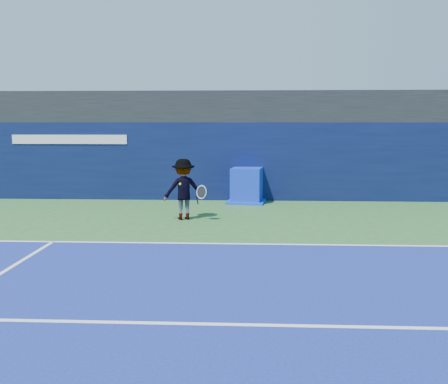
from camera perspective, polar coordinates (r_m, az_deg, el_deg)
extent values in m
plane|color=#2D622C|center=(9.56, 3.19, -10.32)|extent=(80.00, 80.00, 0.00)
cube|color=white|center=(12.44, 3.08, -5.95)|extent=(24.00, 0.10, 0.01)
cube|color=white|center=(7.68, 3.31, -14.93)|extent=(24.00, 0.10, 0.01)
cube|color=black|center=(20.59, 3.02, 9.61)|extent=(36.00, 3.00, 1.20)
cube|color=#0A133B|center=(19.64, 2.99, 3.57)|extent=(36.00, 1.00, 3.00)
cube|color=white|center=(20.29, -17.27, 5.77)|extent=(4.50, 0.04, 0.35)
cube|color=#0E2AC7|center=(18.78, 2.61, 0.78)|extent=(1.25, 1.25, 1.31)
cube|color=#0D37C3|center=(18.87, 2.60, -1.07)|extent=(1.56, 1.56, 0.09)
imported|color=white|center=(15.50, -4.66, 0.31)|extent=(1.37, 1.02, 1.89)
cylinder|color=black|center=(15.25, -3.09, -0.92)|extent=(0.09, 0.17, 0.30)
torus|color=silver|center=(15.15, -2.59, -0.01)|extent=(0.35, 0.20, 0.34)
cylinder|color=black|center=(15.15, -2.59, -0.01)|extent=(0.29, 0.15, 0.29)
sphere|color=#C3D417|center=(15.00, -5.04, 0.93)|extent=(0.07, 0.07, 0.07)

